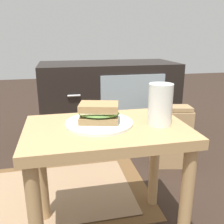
{
  "coord_description": "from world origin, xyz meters",
  "views": [
    {
      "loc": [
        -0.15,
        -0.79,
        0.76
      ],
      "look_at": [
        0.02,
        0.0,
        0.51
      ],
      "focal_mm": 39.62,
      "sensor_mm": 36.0,
      "label": 1
    }
  ],
  "objects_px": {
    "tv_cabinet": "(109,102)",
    "plate": "(99,123)",
    "sandwich_front": "(99,113)",
    "paper_bag": "(172,136)",
    "beer_glass": "(160,105)"
  },
  "relations": [
    {
      "from": "plate",
      "to": "paper_bag",
      "type": "height_order",
      "value": "plate"
    },
    {
      "from": "tv_cabinet",
      "to": "plate",
      "type": "height_order",
      "value": "tv_cabinet"
    },
    {
      "from": "tv_cabinet",
      "to": "paper_bag",
      "type": "bearing_deg",
      "value": -57.53
    },
    {
      "from": "plate",
      "to": "sandwich_front",
      "type": "relative_size",
      "value": 1.45
    },
    {
      "from": "plate",
      "to": "sandwich_front",
      "type": "xyz_separation_m",
      "value": [
        0.0,
        0.0,
        0.04
      ]
    },
    {
      "from": "tv_cabinet",
      "to": "plate",
      "type": "distance_m",
      "value": 0.97
    },
    {
      "from": "tv_cabinet",
      "to": "beer_glass",
      "type": "distance_m",
      "value": 1.0
    },
    {
      "from": "beer_glass",
      "to": "plate",
      "type": "bearing_deg",
      "value": 167.65
    },
    {
      "from": "tv_cabinet",
      "to": "paper_bag",
      "type": "height_order",
      "value": "tv_cabinet"
    },
    {
      "from": "sandwich_front",
      "to": "plate",
      "type": "bearing_deg",
      "value": -135.0
    },
    {
      "from": "plate",
      "to": "beer_glass",
      "type": "height_order",
      "value": "beer_glass"
    },
    {
      "from": "beer_glass",
      "to": "paper_bag",
      "type": "xyz_separation_m",
      "value": [
        0.31,
        0.5,
        -0.35
      ]
    },
    {
      "from": "plate",
      "to": "beer_glass",
      "type": "bearing_deg",
      "value": -12.35
    },
    {
      "from": "tv_cabinet",
      "to": "sandwich_front",
      "type": "relative_size",
      "value": 5.86
    },
    {
      "from": "sandwich_front",
      "to": "paper_bag",
      "type": "distance_m",
      "value": 0.76
    }
  ]
}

